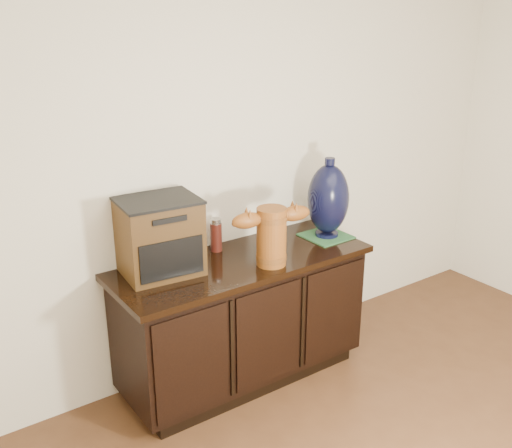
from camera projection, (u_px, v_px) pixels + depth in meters
sideboard at (242, 319)px, 3.40m from camera, size 1.46×0.56×0.75m
terracotta_vessel at (271, 233)px, 3.15m from camera, size 0.45×0.19×0.32m
tv_radio at (160, 237)px, 3.05m from camera, size 0.42×0.35×0.40m
green_mat at (326, 236)px, 3.59m from camera, size 0.26×0.26×0.01m
lamp_base at (328, 199)px, 3.51m from camera, size 0.25×0.25×0.48m
spray_can at (216, 235)px, 3.36m from camera, size 0.07×0.07×0.19m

